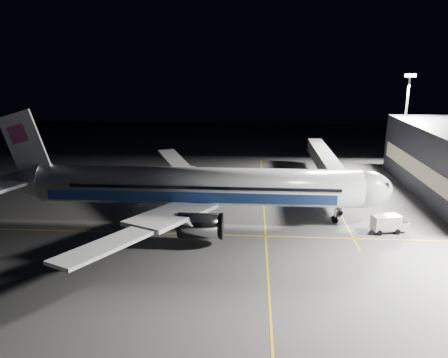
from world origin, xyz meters
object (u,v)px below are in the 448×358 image
at_px(airliner, 192,187).
at_px(jet_bridge, 327,164).
at_px(floodlight_mast_north, 406,114).
at_px(safety_cone_c, 167,192).
at_px(safety_cone_a, 163,192).
at_px(baggage_tug, 163,182).
at_px(service_truck, 389,223).
at_px(safety_cone_b, 174,208).

relative_size(airliner, jet_bridge, 1.79).
distance_m(floodlight_mast_north, safety_cone_c, 52.64).
distance_m(safety_cone_a, safety_cone_c, 0.74).
bearing_deg(jet_bridge, safety_cone_c, -169.24).
bearing_deg(baggage_tug, airliner, -77.81).
bearing_deg(service_truck, safety_cone_b, 154.55).
height_order(airliner, safety_cone_b, airliner).
bearing_deg(safety_cone_c, airliner, -63.19).
relative_size(jet_bridge, safety_cone_a, 52.46).
bearing_deg(airliner, service_truck, -6.64).
height_order(service_truck, safety_cone_b, service_truck).
height_order(service_truck, safety_cone_a, service_truck).
relative_size(safety_cone_a, safety_cone_b, 1.26).
bearing_deg(safety_cone_a, jet_bridge, 11.29).
height_order(airliner, floodlight_mast_north, floodlight_mast_north).
bearing_deg(service_truck, baggage_tug, 138.07).
relative_size(floodlight_mast_north, service_truck, 3.94).
height_order(baggage_tug, safety_cone_c, baggage_tug).
xyz_separation_m(floodlight_mast_north, baggage_tug, (-49.11, -14.80, -11.56)).
bearing_deg(floodlight_mast_north, baggage_tug, -163.23).
bearing_deg(safety_cone_c, floodlight_mast_north, 22.39).
xyz_separation_m(baggage_tug, safety_cone_b, (4.40, -13.18, -0.55)).
bearing_deg(service_truck, safety_cone_a, 143.89).
xyz_separation_m(floodlight_mast_north, safety_cone_a, (-48.00, -19.92, -12.04)).
bearing_deg(safety_cone_a, floodlight_mast_north, 22.54).
xyz_separation_m(airliner, baggage_tug, (-8.03, 17.18, -4.35)).
relative_size(safety_cone_a, safety_cone_c, 1.04).
xyz_separation_m(jet_bridge, safety_cone_a, (-30.00, -5.99, -4.25)).
bearing_deg(floodlight_mast_north, safety_cone_c, -157.61).
bearing_deg(safety_cone_c, safety_cone_a, -147.11).
bearing_deg(baggage_tug, safety_cone_c, -82.71).
bearing_deg(jet_bridge, airliner, -141.96).
height_order(airliner, baggage_tug, airliner).
height_order(floodlight_mast_north, safety_cone_a, floodlight_mast_north).
relative_size(airliner, safety_cone_a, 93.76).
distance_m(service_truck, safety_cone_a, 38.61).
height_order(airliner, safety_cone_c, airliner).
height_order(floodlight_mast_north, safety_cone_c, floodlight_mast_north).
height_order(safety_cone_a, safety_cone_c, safety_cone_a).
bearing_deg(safety_cone_c, safety_cone_b, -72.48).
bearing_deg(service_truck, floodlight_mast_north, 57.74).
xyz_separation_m(service_truck, safety_cone_c, (-34.78, 15.78, -1.04)).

